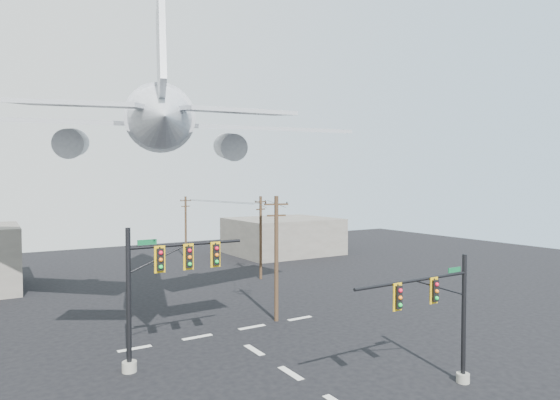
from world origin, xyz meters
TOP-DOWN VIEW (x-y plane):
  - lane_markings at (0.00, 5.33)m, footprint 14.00×21.20m
  - signal_mast_near at (5.11, -1.51)m, footprint 7.43×0.71m
  - signal_mast_far at (-5.51, 8.57)m, footprint 6.89×0.84m
  - utility_pole_a at (4.22, 12.40)m, footprint 1.79×0.50m
  - utility_pole_b at (10.56, 25.99)m, footprint 1.67×0.74m
  - utility_pole_c at (8.69, 42.96)m, footprint 1.66×0.53m
  - power_lines at (8.58, 27.33)m, footprint 7.95×30.57m
  - airliner at (-3.24, 16.86)m, footprint 29.15×31.35m
  - building_right at (22.00, 40.00)m, footprint 14.00×12.00m

SIDE VIEW (x-z plane):
  - lane_markings at x=0.00m, z-range 0.01..0.01m
  - building_right at x=22.00m, z-range 0.00..5.00m
  - signal_mast_near at x=5.11m, z-range 0.30..6.74m
  - signal_mast_far at x=-5.51m, z-range 0.48..8.10m
  - utility_pole_c at x=8.69m, z-range 0.19..8.43m
  - utility_pole_b at x=10.56m, z-range 0.20..8.83m
  - utility_pole_a at x=4.22m, z-range 0.21..9.26m
  - power_lines at x=8.58m, z-range 7.79..8.20m
  - airliner at x=-3.24m, z-range 10.21..18.50m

